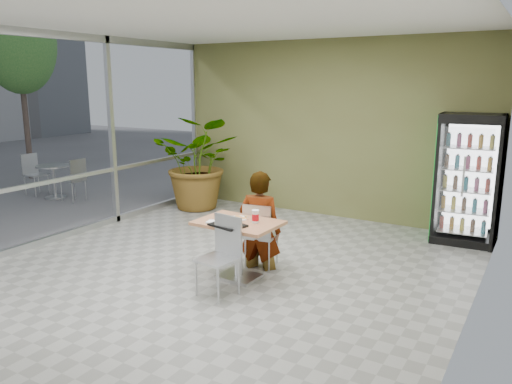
% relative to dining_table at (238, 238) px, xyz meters
% --- Properties ---
extents(ground, '(7.00, 7.00, 0.00)m').
position_rel_dining_table_xyz_m(ground, '(-0.32, -0.05, -0.54)').
color(ground, gray).
rests_on(ground, ground).
extents(room_envelope, '(6.00, 7.00, 3.20)m').
position_rel_dining_table_xyz_m(room_envelope, '(-0.32, -0.05, 1.06)').
color(room_envelope, silver).
rests_on(room_envelope, ground).
extents(storefront_frame, '(0.10, 7.00, 3.20)m').
position_rel_dining_table_xyz_m(storefront_frame, '(-3.32, -0.05, 1.06)').
color(storefront_frame, '#B0B2B5').
rests_on(storefront_frame, ground).
extents(dining_table, '(1.04, 0.74, 0.75)m').
position_rel_dining_table_xyz_m(dining_table, '(0.00, 0.00, 0.00)').
color(dining_table, tan).
rests_on(dining_table, ground).
extents(chair_far, '(0.45, 0.45, 0.89)m').
position_rel_dining_table_xyz_m(chair_far, '(0.04, 0.45, -0.02)').
color(chair_far, '#B0B2B5').
rests_on(chair_far, ground).
extents(chair_near, '(0.46, 0.47, 0.93)m').
position_rel_dining_table_xyz_m(chair_near, '(0.08, -0.47, 0.01)').
color(chair_near, '#B0B2B5').
rests_on(chair_near, ground).
extents(seated_woman, '(0.65, 0.48, 1.62)m').
position_rel_dining_table_xyz_m(seated_woman, '(0.02, 0.49, -0.03)').
color(seated_woman, black).
rests_on(seated_woman, ground).
extents(pizza_plate, '(0.35, 0.33, 0.03)m').
position_rel_dining_table_xyz_m(pizza_plate, '(-0.06, 0.10, 0.23)').
color(pizza_plate, white).
rests_on(pizza_plate, dining_table).
extents(soda_cup, '(0.09, 0.09, 0.16)m').
position_rel_dining_table_xyz_m(soda_cup, '(0.21, 0.06, 0.29)').
color(soda_cup, white).
rests_on(soda_cup, dining_table).
extents(napkin_stack, '(0.18, 0.18, 0.02)m').
position_rel_dining_table_xyz_m(napkin_stack, '(-0.24, -0.21, 0.22)').
color(napkin_stack, white).
rests_on(napkin_stack, dining_table).
extents(cafeteria_tray, '(0.47, 0.38, 0.02)m').
position_rel_dining_table_xyz_m(cafeteria_tray, '(0.00, -0.24, 0.23)').
color(cafeteria_tray, black).
rests_on(cafeteria_tray, dining_table).
extents(beverage_fridge, '(0.96, 0.76, 1.99)m').
position_rel_dining_table_xyz_m(beverage_fridge, '(2.19, 3.05, 0.46)').
color(beverage_fridge, black).
rests_on(beverage_fridge, ground).
extents(potted_plant, '(1.99, 1.84, 1.82)m').
position_rel_dining_table_xyz_m(potted_plant, '(-2.59, 2.66, 0.37)').
color(potted_plant, '#29682B').
rests_on(potted_plant, ground).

